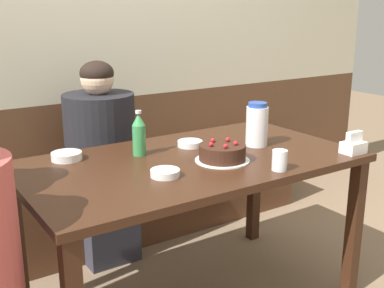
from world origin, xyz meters
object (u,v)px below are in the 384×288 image
Objects in this scene: person_grey_tee at (102,163)px; napkin_holder at (353,145)px; birthday_cake at (222,153)px; bowl_rice_small at (190,144)px; soju_bottle at (139,134)px; water_pitcher at (257,125)px; glass_water_tall at (280,160)px; bowl_soup_white at (165,173)px; bench_seat at (118,205)px; bowl_side_dish at (67,156)px.

napkin_holder is at bearing 38.80° from person_grey_tee.
birthday_cake reaches higher than bowl_rice_small.
water_pitcher is at bearing -17.49° from soju_bottle.
glass_water_tall is (-0.17, -0.34, -0.06)m from water_pitcher.
bowl_rice_small is (0.33, 0.32, -0.00)m from bowl_soup_white.
bench_seat is 1.11m from water_pitcher.
water_pitcher is 0.92m from bowl_side_dish.
bench_seat is at bearing 132.87° from person_grey_tee.
bowl_side_dish reaches higher than bowl_rice_small.
bench_seat is at bearing 115.09° from water_pitcher.
glass_water_tall is at bearing -42.36° from bowl_side_dish.
water_pitcher is 0.46m from napkin_holder.
bowl_side_dish is (-0.59, 0.12, 0.00)m from bowl_rice_small.
bowl_soup_white is 0.49m from glass_water_tall.
person_grey_tee is at bearing 128.80° from napkin_holder.
glass_water_tall is at bearing -24.23° from bowl_soup_white.
glass_water_tall is (0.44, -0.20, 0.03)m from bowl_soup_white.
glass_water_tall is (0.12, -0.24, 0.01)m from birthday_cake.
bowl_side_dish is 0.55m from person_grey_tee.
bench_seat is at bearing 48.18° from bowl_side_dish.
bowl_soup_white is at bearing -136.11° from bowl_rice_small.
bowl_side_dish is (-0.87, 0.29, -0.09)m from water_pitcher.
bowl_side_dish is (-0.26, 0.44, 0.00)m from bowl_soup_white.
napkin_holder reaches higher than bowl_rice_small.
water_pitcher is 0.92m from person_grey_tee.
water_pitcher is 0.19× the size of person_grey_tee.
soju_bottle reaches higher than glass_water_tall.
napkin_holder is (0.29, -0.35, -0.07)m from water_pitcher.
bowl_soup_white is at bearing -99.05° from soju_bottle.
bench_seat is at bearing 95.69° from birthday_cake.
soju_bottle is at bearing 80.95° from bowl_soup_white.
bowl_soup_white is 1.38× the size of glass_water_tall.
birthday_cake is (0.09, -0.94, 0.56)m from bench_seat.
birthday_cake reaches higher than bowl_soup_white.
bowl_soup_white is (-0.05, -0.32, -0.09)m from soju_bottle.
water_pitcher is at bearing 63.41° from glass_water_tall.
soju_bottle is at bearing 178.75° from bowl_rice_small.
water_pitcher is 1.80× the size of bowl_soup_white.
bench_seat is 21.80× the size of bowl_soup_white.
glass_water_tall reaches higher than bench_seat.
bowl_side_dish is (-0.58, 0.40, -0.02)m from birthday_cake.
person_grey_tee reaches higher than bench_seat.
person_grey_tee is (0.33, 0.40, -0.20)m from bowl_side_dish.
birthday_cake is 1.98× the size of bowl_rice_small.
bowl_rice_small is at bearing 102.28° from glass_water_tall.
soju_bottle is at bearing -104.83° from bench_seat.
bowl_soup_white is at bearing -4.83° from person_grey_tee.
birthday_cake is at bearing 117.59° from glass_water_tall.
bench_seat is 12.10× the size of water_pitcher.
soju_bottle is 1.71× the size of bowl_rice_small.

